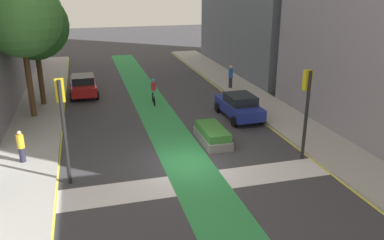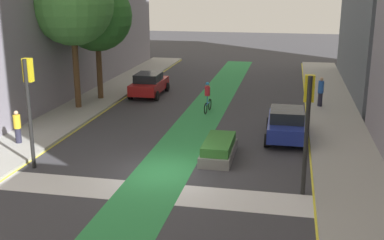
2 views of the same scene
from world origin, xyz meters
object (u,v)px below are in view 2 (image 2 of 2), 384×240
object	(u,v)px
cyclist_in_lane	(208,96)
street_tree_near	(72,4)
pedestrian_sidewalk_left_a	(17,127)
car_blue_right_far	(287,123)
car_red_left_far	(149,84)
pedestrian_sidewalk_right_a	(321,91)
median_planter	(219,149)
traffic_signal_near_right	(308,112)
street_tree_far	(97,16)
traffic_signal_near_left	(29,93)

from	to	relation	value
cyclist_in_lane	street_tree_near	xyz separation A→B (m)	(-7.88, -0.88, 5.36)
pedestrian_sidewalk_left_a	car_blue_right_far	bearing A→B (deg)	16.12
car_red_left_far	street_tree_near	world-z (taller)	street_tree_near
car_red_left_far	pedestrian_sidewalk_right_a	distance (m)	11.44
street_tree_near	median_planter	world-z (taller)	street_tree_near
car_red_left_far	car_blue_right_far	size ratio (longest dim) A/B	1.00
traffic_signal_near_right	car_blue_right_far	xyz separation A→B (m)	(-0.72, 6.41, -2.27)
car_blue_right_far	street_tree_near	size ratio (longest dim) A/B	0.49
cyclist_in_lane	street_tree_far	bearing A→B (deg)	167.02
car_blue_right_far	street_tree_far	distance (m)	14.40
street_tree_far	traffic_signal_near_left	bearing A→B (deg)	-81.01
street_tree_near	street_tree_far	distance (m)	2.77
car_blue_right_far	car_red_left_far	bearing A→B (deg)	139.47
street_tree_far	median_planter	xyz separation A→B (m)	(9.30, -9.42, -5.08)
cyclist_in_lane	street_tree_near	distance (m)	9.57
traffic_signal_near_right	pedestrian_sidewalk_left_a	bearing A→B (deg)	167.90
traffic_signal_near_left	pedestrian_sidewalk_right_a	world-z (taller)	traffic_signal_near_left
traffic_signal_near_right	median_planter	world-z (taller)	traffic_signal_near_right
traffic_signal_near_right	street_tree_near	xyz separation A→B (m)	(-13.30, 9.90, 3.26)
car_blue_right_far	pedestrian_sidewalk_left_a	distance (m)	12.94
car_blue_right_far	traffic_signal_near_right	bearing A→B (deg)	-83.59
traffic_signal_near_left	median_planter	distance (m)	8.33
traffic_signal_near_right	traffic_signal_near_left	size ratio (longest dim) A/B	0.96
pedestrian_sidewalk_right_a	traffic_signal_near_right	bearing A→B (deg)	-95.30
street_tree_far	cyclist_in_lane	bearing A→B (deg)	-12.98
car_red_left_far	pedestrian_sidewalk_left_a	world-z (taller)	pedestrian_sidewalk_left_a
car_blue_right_far	median_planter	bearing A→B (deg)	-130.76
cyclist_in_lane	pedestrian_sidewalk_left_a	world-z (taller)	cyclist_in_lane
pedestrian_sidewalk_left_a	street_tree_near	world-z (taller)	street_tree_near
street_tree_near	pedestrian_sidewalk_right_a	bearing A→B (deg)	12.33
street_tree_far	car_blue_right_far	bearing A→B (deg)	-26.56
street_tree_near	traffic_signal_near_right	bearing A→B (deg)	-36.64
car_blue_right_far	pedestrian_sidewalk_right_a	size ratio (longest dim) A/B	2.34
cyclist_in_lane	pedestrian_sidewalk_right_a	size ratio (longest dim) A/B	1.03
pedestrian_sidewalk_right_a	median_planter	xyz separation A→B (m)	(-4.81, -9.99, -0.68)
pedestrian_sidewalk_left_a	traffic_signal_near_right	bearing A→B (deg)	-12.10
pedestrian_sidewalk_left_a	car_red_left_far	bearing A→B (deg)	75.46
street_tree_near	street_tree_far	size ratio (longest dim) A/B	1.14
traffic_signal_near_left	cyclist_in_lane	size ratio (longest dim) A/B	2.47
traffic_signal_near_right	car_red_left_far	size ratio (longest dim) A/B	1.04
traffic_signal_near_right	cyclist_in_lane	bearing A→B (deg)	116.73
cyclist_in_lane	street_tree_far	xyz separation A→B (m)	(-7.47, 1.72, 4.51)
cyclist_in_lane	median_planter	bearing A→B (deg)	-76.63
traffic_signal_near_left	median_planter	xyz separation A→B (m)	(7.40, 2.64, -2.79)
traffic_signal_near_right	car_blue_right_far	size ratio (longest dim) A/B	1.04
car_blue_right_far	street_tree_far	bearing A→B (deg)	153.44
cyclist_in_lane	street_tree_near	bearing A→B (deg)	-173.59
street_tree_far	traffic_signal_near_right	bearing A→B (deg)	-44.10
street_tree_near	median_planter	bearing A→B (deg)	-35.09
traffic_signal_near_left	pedestrian_sidewalk_right_a	bearing A→B (deg)	45.97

